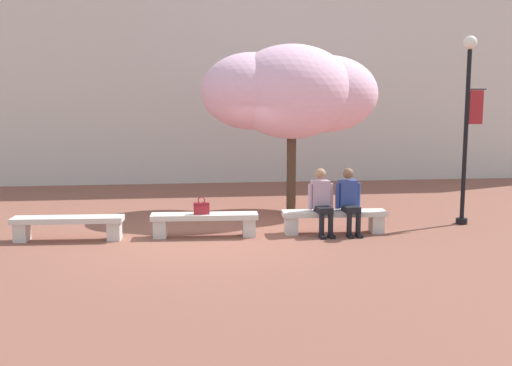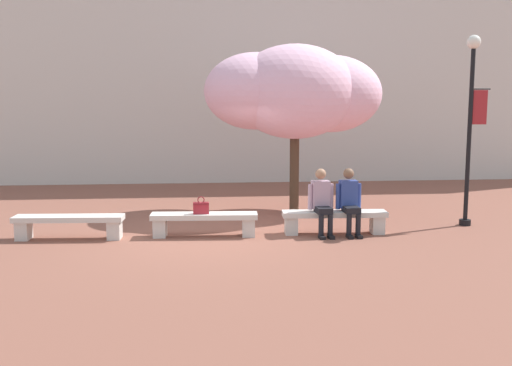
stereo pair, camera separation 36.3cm
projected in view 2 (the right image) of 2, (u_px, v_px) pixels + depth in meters
ground_plane at (204, 236)px, 11.57m from camera, size 100.00×100.00×0.00m
building_facade at (202, 48)px, 20.23m from camera, size 28.00×4.00×8.70m
stone_bench_west_end at (69, 223)px, 11.30m from camera, size 2.07×0.53×0.45m
stone_bench_near_west at (204, 221)px, 11.52m from camera, size 2.07×0.53×0.45m
stone_bench_center at (334, 218)px, 11.75m from camera, size 2.07×0.53×0.45m
person_seated_left at (322, 199)px, 11.62m from camera, size 0.51×0.70×1.29m
person_seated_right at (349, 199)px, 11.67m from camera, size 0.51×0.69×1.29m
handbag at (201, 207)px, 11.45m from camera, size 0.30×0.15×0.34m
cherry_tree_main at (293, 92)px, 13.79m from camera, size 4.16×2.75×3.87m
lamp_post_with_banner at (471, 113)px, 12.25m from camera, size 0.54×0.28×3.91m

